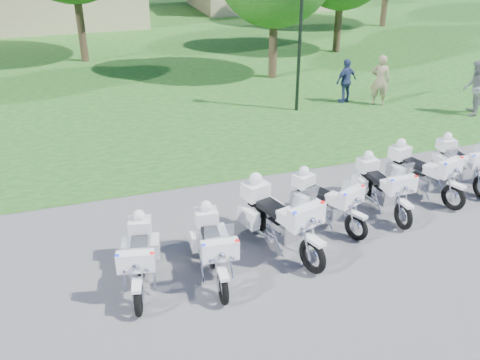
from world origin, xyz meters
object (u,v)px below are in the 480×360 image
object	(u,v)px
motorcycle_1	(213,245)
lamp_post	(301,17)
motorcycle_0	(139,255)
motorcycle_3	(325,200)
motorcycle_2	(279,217)
motorcycle_4	(382,185)
motorcycle_6	(461,162)
bystander_c	(346,81)
motorcycle_5	(422,171)
bystander_b	(474,88)
bystander_a	(380,80)

from	to	relation	value
motorcycle_1	lamp_post	size ratio (longest dim) A/B	0.52
motorcycle_0	motorcycle_3	distance (m)	4.42
motorcycle_2	motorcycle_4	bearing A→B (deg)	177.39
motorcycle_6	motorcycle_2	bearing A→B (deg)	14.26
lamp_post	bystander_c	size ratio (longest dim) A/B	2.66
motorcycle_1	motorcycle_5	bearing A→B (deg)	-160.34
motorcycle_6	bystander_b	world-z (taller)	bystander_b
motorcycle_4	motorcycle_5	bearing A→B (deg)	-165.96
motorcycle_3	bystander_a	distance (m)	9.00
motorcycle_1	motorcycle_4	bearing A→B (deg)	-160.33
motorcycle_0	motorcycle_4	xyz separation A→B (m)	(5.91, 1.04, 0.01)
motorcycle_3	motorcycle_4	world-z (taller)	motorcycle_4
lamp_post	motorcycle_1	bearing A→B (deg)	-123.23
motorcycle_6	lamp_post	xyz separation A→B (m)	(-1.73, 6.61, 2.67)
lamp_post	bystander_b	world-z (taller)	lamp_post
motorcycle_5	lamp_post	size ratio (longest dim) A/B	0.52
motorcycle_1	bystander_a	bearing A→B (deg)	-132.07
motorcycle_3	motorcycle_6	size ratio (longest dim) A/B	0.97
motorcycle_1	motorcycle_6	world-z (taller)	motorcycle_1
motorcycle_2	motorcycle_3	bearing A→B (deg)	-174.20
motorcycle_4	lamp_post	distance (m)	7.73
bystander_a	motorcycle_0	bearing A→B (deg)	69.41
bystander_a	motorcycle_4	bearing A→B (deg)	90.27
motorcycle_0	motorcycle_2	world-z (taller)	motorcycle_2
motorcycle_4	motorcycle_6	world-z (taller)	motorcycle_4
motorcycle_2	bystander_c	bearing A→B (deg)	-142.95
motorcycle_1	motorcycle_4	distance (m)	4.65
motorcycle_4	bystander_c	xyz separation A→B (m)	(3.07, 7.46, 0.19)
motorcycle_0	lamp_post	bearing A→B (deg)	-118.46
motorcycle_1	motorcycle_5	world-z (taller)	motorcycle_5
lamp_post	bystander_b	xyz separation A→B (m)	(5.62, -2.36, -2.31)
motorcycle_3	motorcycle_6	distance (m)	4.37
motorcycle_6	bystander_a	xyz separation A→B (m)	(1.37, 6.23, 0.33)
motorcycle_2	motorcycle_4	size ratio (longest dim) A/B	1.13
motorcycle_0	bystander_a	xyz separation A→B (m)	(10.01, 7.86, 0.31)
motorcycle_6	motorcycle_3	bearing A→B (deg)	11.10
motorcycle_3	motorcycle_4	bearing A→B (deg)	163.63
bystander_a	bystander_c	bearing A→B (deg)	-0.88
bystander_a	bystander_c	size ratio (longest dim) A/B	1.13
motorcycle_5	bystander_a	bearing A→B (deg)	-130.33
motorcycle_5	bystander_a	distance (m)	7.03
motorcycle_1	bystander_c	size ratio (longest dim) A/B	1.38
motorcycle_5	motorcycle_2	bearing A→B (deg)	-3.10
motorcycle_6	motorcycle_4	bearing A→B (deg)	13.26
bystander_a	motorcycle_2	bearing A→B (deg)	78.27
motorcycle_1	motorcycle_5	distance (m)	6.05
motorcycle_5	lamp_post	distance (m)	7.34
motorcycle_0	motorcycle_2	xyz separation A→B (m)	(2.96, 0.31, 0.11)
motorcycle_5	motorcycle_6	size ratio (longest dim) A/B	1.06
motorcycle_3	lamp_post	distance (m)	8.24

